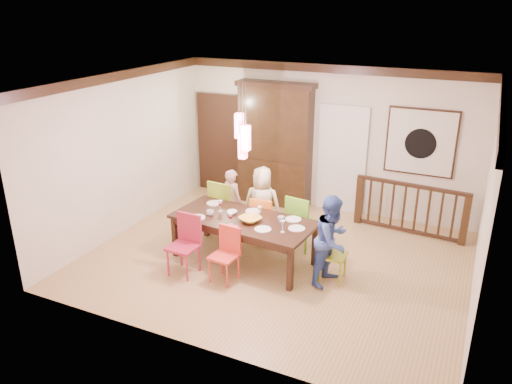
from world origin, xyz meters
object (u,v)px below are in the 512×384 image
at_px(person_far_left, 232,202).
at_px(person_far_mid, 262,205).
at_px(china_hutch, 275,144).
at_px(balustrade, 410,208).
at_px(chair_far_left, 226,203).
at_px(person_end_right, 332,240).
at_px(dining_table, 244,223).
at_px(chair_end_right, 334,250).

xyz_separation_m(person_far_left, person_far_mid, (0.62, -0.06, 0.07)).
distance_m(china_hutch, balustrade, 2.95).
relative_size(person_far_left, person_far_mid, 0.90).
bearing_deg(person_far_left, chair_far_left, 45.18).
distance_m(balustrade, person_far_mid, 2.72).
height_order(person_far_mid, person_end_right, person_end_right).
relative_size(dining_table, balustrade, 1.17).
distance_m(balustrade, person_end_right, 2.40).
bearing_deg(dining_table, chair_end_right, 6.34).
xyz_separation_m(dining_table, balustrade, (2.28, 2.21, -0.17)).
distance_m(dining_table, person_far_left, 1.08).
bearing_deg(chair_far_left, dining_table, 138.18).
relative_size(balustrade, person_far_left, 1.67).
height_order(dining_table, person_end_right, person_end_right).
xyz_separation_m(chair_end_right, balustrade, (0.78, 2.18, 0.01)).
xyz_separation_m(dining_table, person_far_mid, (-0.04, 0.81, 0.01)).
bearing_deg(dining_table, balustrade, 49.29).
height_order(china_hutch, person_far_left, china_hutch).
distance_m(person_far_left, person_far_mid, 0.63).
xyz_separation_m(dining_table, china_hutch, (-0.54, 2.56, 0.59)).
distance_m(dining_table, chair_end_right, 1.51).
bearing_deg(china_hutch, chair_far_left, -97.11).
distance_m(chair_end_right, person_far_mid, 1.73).
distance_m(china_hutch, person_end_right, 3.36).
height_order(dining_table, chair_far_left, chair_far_left).
bearing_deg(china_hutch, person_end_right, -52.00).
distance_m(dining_table, chair_far_left, 1.11).
relative_size(chair_far_left, person_far_mid, 0.76).
height_order(chair_far_left, chair_end_right, chair_far_left).
xyz_separation_m(china_hutch, person_far_left, (-0.11, -1.70, -0.66)).
height_order(balustrade, person_far_left, person_far_left).
height_order(dining_table, china_hutch, china_hutch).
relative_size(dining_table, person_end_right, 1.70).
height_order(chair_end_right, balustrade, balustrade).
xyz_separation_m(chair_far_left, person_far_mid, (0.73, -0.00, 0.09)).
relative_size(dining_table, person_far_left, 1.95).
bearing_deg(person_far_mid, balustrade, -160.08).
distance_m(balustrade, person_far_left, 3.24).
bearing_deg(china_hutch, dining_table, -77.97).
relative_size(dining_table, china_hutch, 0.94).
bearing_deg(person_end_right, chair_far_left, 82.96).
distance_m(dining_table, person_far_mid, 0.81).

